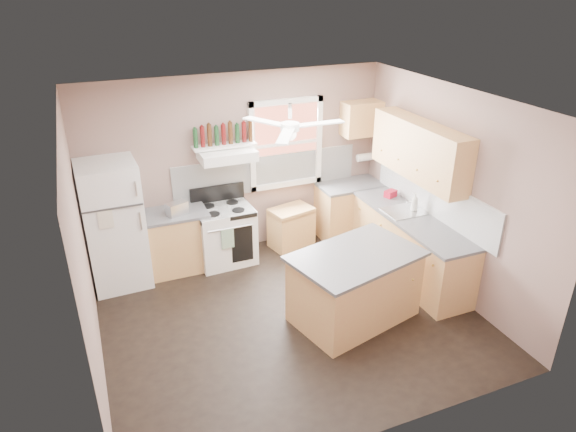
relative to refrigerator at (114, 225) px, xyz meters
name	(u,v)px	position (x,y,z in m)	size (l,w,h in m)	color
floor	(290,316)	(1.86, -1.64, -0.88)	(4.50, 4.50, 0.00)	black
ceiling	(290,103)	(1.86, -1.64, 1.82)	(4.50, 4.50, 0.00)	white
wall_back	(238,165)	(1.86, 0.39, 0.47)	(4.50, 0.05, 2.70)	#83675D
wall_right	(451,191)	(4.13, -1.64, 0.47)	(0.05, 4.00, 2.70)	#83675D
wall_left	(80,258)	(-0.42, -1.64, 0.47)	(0.05, 4.00, 2.70)	#83675D
backsplash_back	(267,173)	(2.31, 0.35, 0.30)	(2.90, 0.03, 0.55)	white
backsplash_right	(432,195)	(4.09, -1.34, 0.30)	(0.03, 2.60, 0.55)	white
window_view	(286,144)	(2.61, 0.35, 0.72)	(1.00, 0.02, 1.20)	brown
window_frame	(286,144)	(2.61, 0.32, 0.72)	(1.16, 0.07, 1.36)	white
refrigerator	(114,225)	(0.00, 0.00, 0.00)	(0.74, 0.72, 1.76)	white
base_cabinet_left	(176,242)	(0.80, 0.06, -0.45)	(0.90, 0.60, 0.86)	tan
counter_left	(173,214)	(0.80, 0.06, 0.00)	(0.92, 0.62, 0.04)	#4D4D50
toaster	(177,209)	(0.84, -0.03, 0.11)	(0.28, 0.16, 0.18)	silver
stove	(225,235)	(1.50, 0.01, -0.45)	(0.81, 0.64, 0.86)	white
range_hood	(227,155)	(1.63, 0.11, 0.74)	(0.78, 0.50, 0.14)	white
bottle_shelf	(224,146)	(1.63, 0.23, 0.84)	(0.90, 0.26, 0.03)	white
cart	(291,227)	(2.59, 0.07, -0.56)	(0.64, 0.43, 0.64)	tan
base_cabinet_corner	(349,211)	(3.61, 0.06, -0.45)	(1.00, 0.60, 0.86)	tan
base_cabinet_right	(409,247)	(3.81, -1.34, -0.45)	(0.60, 2.20, 0.86)	tan
counter_corner	(351,185)	(3.61, 0.06, 0.00)	(1.02, 0.62, 0.04)	#4D4D50
counter_right	(412,218)	(3.80, -1.34, 0.00)	(0.62, 2.22, 0.04)	#4D4D50
sink	(404,212)	(3.80, -1.14, 0.02)	(0.55, 0.45, 0.03)	silver
faucet	(414,205)	(3.96, -1.14, 0.09)	(0.03, 0.03, 0.14)	silver
upper_cabinet_right	(419,150)	(3.94, -1.14, 0.90)	(0.33, 1.80, 0.76)	tan
upper_cabinet_corner	(362,119)	(3.81, 0.19, 1.02)	(0.60, 0.33, 0.52)	tan
paper_towel	(365,157)	(3.93, 0.22, 0.37)	(0.12, 0.12, 0.26)	white
island	(354,288)	(2.59, -1.95, -0.45)	(1.44, 0.91, 0.86)	tan
island_top	(356,256)	(2.59, -1.95, 0.00)	(1.52, 0.99, 0.04)	#4D4D50
ceiling_fan_hub	(290,127)	(1.86, -1.64, 1.57)	(0.20, 0.20, 0.08)	white
soap_bottle	(415,202)	(3.94, -1.17, 0.15)	(0.10, 0.10, 0.26)	silver
red_caddy	(391,194)	(3.91, -0.62, 0.07)	(0.18, 0.12, 0.10)	#A40E22
wine_bottles	(224,134)	(1.63, 0.23, 1.00)	(0.86, 0.06, 0.31)	#143819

